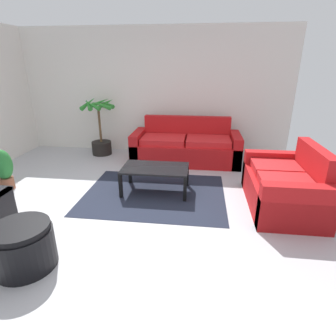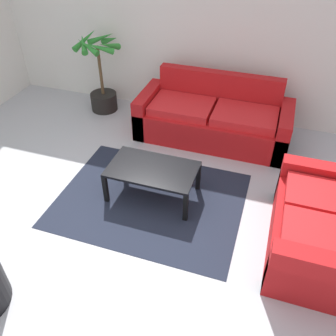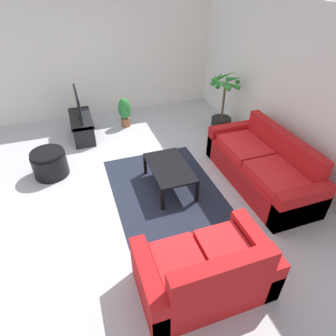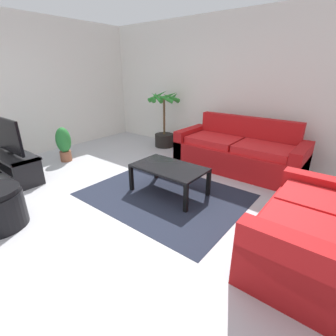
{
  "view_description": "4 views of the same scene",
  "coord_description": "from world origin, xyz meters",
  "px_view_note": "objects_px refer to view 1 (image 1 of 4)",
  "views": [
    {
      "loc": [
        1.06,
        -3.12,
        1.93
      ],
      "look_at": [
        0.61,
        0.51,
        0.52
      ],
      "focal_mm": 28.75,
      "sensor_mm": 36.0,
      "label": 1
    },
    {
      "loc": [
        1.57,
        -2.24,
        2.98
      ],
      "look_at": [
        0.6,
        0.68,
        0.55
      ],
      "focal_mm": 37.9,
      "sensor_mm": 36.0,
      "label": 2
    },
    {
      "loc": [
        3.99,
        -0.5,
        3.13
      ],
      "look_at": [
        0.69,
        0.64,
        0.63
      ],
      "focal_mm": 30.98,
      "sensor_mm": 36.0,
      "label": 3
    },
    {
      "loc": [
        2.36,
        -1.75,
        1.7
      ],
      "look_at": [
        0.6,
        0.47,
        0.54
      ],
      "focal_mm": 26.06,
      "sensor_mm": 36.0,
      "label": 4
    }
  ],
  "objects_px": {
    "potted_palm": "(100,132)",
    "ottoman": "(23,246)",
    "potted_plant_small": "(4,168)",
    "couch_loveseat": "(284,187)",
    "coffee_table": "(155,170)",
    "couch_main": "(186,148)"
  },
  "relations": [
    {
      "from": "potted_palm",
      "to": "ottoman",
      "type": "height_order",
      "value": "potted_palm"
    },
    {
      "from": "potted_palm",
      "to": "potted_plant_small",
      "type": "height_order",
      "value": "potted_palm"
    },
    {
      "from": "couch_loveseat",
      "to": "coffee_table",
      "type": "bearing_deg",
      "value": 172.54
    },
    {
      "from": "coffee_table",
      "to": "ottoman",
      "type": "distance_m",
      "value": 2.14
    },
    {
      "from": "couch_loveseat",
      "to": "potted_palm",
      "type": "relative_size",
      "value": 1.16
    },
    {
      "from": "couch_loveseat",
      "to": "potted_palm",
      "type": "xyz_separation_m",
      "value": [
        -3.45,
        2.02,
        0.21
      ]
    },
    {
      "from": "couch_loveseat",
      "to": "ottoman",
      "type": "xyz_separation_m",
      "value": [
        -2.92,
        -1.63,
        -0.06
      ]
    },
    {
      "from": "couch_loveseat",
      "to": "potted_plant_small",
      "type": "bearing_deg",
      "value": 179.51
    },
    {
      "from": "potted_palm",
      "to": "potted_plant_small",
      "type": "bearing_deg",
      "value": -114.41
    },
    {
      "from": "couch_main",
      "to": "ottoman",
      "type": "bearing_deg",
      "value": -112.67
    },
    {
      "from": "potted_plant_small",
      "to": "couch_loveseat",
      "type": "bearing_deg",
      "value": -0.49
    },
    {
      "from": "coffee_table",
      "to": "potted_plant_small",
      "type": "height_order",
      "value": "potted_plant_small"
    },
    {
      "from": "couch_loveseat",
      "to": "ottoman",
      "type": "relative_size",
      "value": 2.47
    },
    {
      "from": "potted_plant_small",
      "to": "potted_palm",
      "type": "bearing_deg",
      "value": 65.59
    },
    {
      "from": "ottoman",
      "to": "couch_main",
      "type": "bearing_deg",
      "value": 67.33
    },
    {
      "from": "couch_loveseat",
      "to": "potted_plant_small",
      "type": "relative_size",
      "value": 2.19
    },
    {
      "from": "potted_palm",
      "to": "potted_plant_small",
      "type": "distance_m",
      "value": 2.18
    },
    {
      "from": "ottoman",
      "to": "potted_plant_small",
      "type": "bearing_deg",
      "value": 130.56
    },
    {
      "from": "couch_main",
      "to": "coffee_table",
      "type": "height_order",
      "value": "couch_main"
    },
    {
      "from": "couch_main",
      "to": "couch_loveseat",
      "type": "bearing_deg",
      "value": -49.27
    },
    {
      "from": "coffee_table",
      "to": "ottoman",
      "type": "xyz_separation_m",
      "value": [
        -1.02,
        -1.88,
        -0.13
      ]
    },
    {
      "from": "couch_main",
      "to": "coffee_table",
      "type": "bearing_deg",
      "value": -104.62
    }
  ]
}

